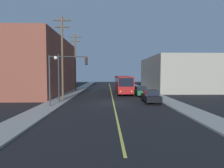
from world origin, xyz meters
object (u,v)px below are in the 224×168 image
parked_car_green (141,91)px  utility_pole_near (62,54)px  city_bus (123,84)px  utility_pole_mid (75,60)px  traffic_signal_left_corner (71,69)px  street_lamp_left (52,73)px  parked_car_black (151,96)px

parked_car_green → utility_pole_near: bearing=-158.0°
city_bus → utility_pole_mid: utility_pole_mid is taller
traffic_signal_left_corner → city_bus: bearing=55.6°
city_bus → utility_pole_mid: size_ratio=1.04×
parked_car_green → city_bus: bearing=120.8°
parked_car_green → street_lamp_left: 15.64m
street_lamp_left → parked_car_green: bearing=40.9°
parked_car_black → utility_pole_mid: bearing=128.7°
utility_pole_near → traffic_signal_left_corner: size_ratio=1.90×
city_bus → traffic_signal_left_corner: bearing=-124.4°
city_bus → parked_car_green: (2.60, -4.37, -0.98)m
parked_car_green → street_lamp_left: bearing=-139.1°
utility_pole_near → traffic_signal_left_corner: 3.25m
city_bus → parked_car_black: (2.55, -11.52, -0.98)m
parked_car_black → parked_car_green: bearing=89.6°
parked_car_green → utility_pole_near: (-11.75, -4.74, 5.52)m
city_bus → parked_car_green: 5.17m
city_bus → utility_pole_near: (-9.15, -9.10, 4.55)m
utility_pole_mid → traffic_signal_left_corner: (2.00, -14.76, -2.23)m
parked_car_black → parked_car_green: same height
parked_car_black → utility_pole_mid: (-12.16, 15.19, 5.69)m
utility_pole_near → street_lamp_left: size_ratio=2.07×
city_bus → parked_car_black: city_bus is taller
traffic_signal_left_corner → parked_car_green: bearing=33.4°
city_bus → street_lamp_left: street_lamp_left is taller
utility_pole_mid → parked_car_black: bearing=-51.3°
traffic_signal_left_corner → parked_car_black: bearing=-2.4°
utility_pole_mid → parked_car_green: bearing=-33.3°
utility_pole_near → utility_pole_mid: (-0.46, 12.77, 0.17)m
street_lamp_left → parked_car_black: bearing=14.1°
utility_pole_near → parked_car_black: bearing=-11.7°
parked_car_black → city_bus: bearing=102.5°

